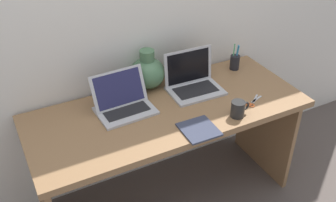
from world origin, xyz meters
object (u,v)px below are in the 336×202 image
at_px(scissors, 252,103).
at_px(green_vase, 148,72).
at_px(notebook_stack, 199,129).
at_px(coffee_mug, 238,109).
at_px(laptop_left, 123,101).
at_px(laptop_right, 192,79).
at_px(pen_cup, 235,62).

bearing_deg(scissors, green_vase, 135.53).
distance_m(green_vase, scissors, 0.66).
xyz_separation_m(notebook_stack, coffee_mug, (0.26, 0.01, 0.04)).
xyz_separation_m(laptop_left, notebook_stack, (0.28, -0.37, -0.05)).
distance_m(laptop_right, coffee_mug, 0.38).
bearing_deg(coffee_mug, scissors, 22.84).
height_order(laptop_right, pen_cup, laptop_right).
relative_size(notebook_stack, scissors, 1.37).
height_order(green_vase, scissors, green_vase).
relative_size(green_vase, scissors, 1.75).
xyz_separation_m(laptop_left, scissors, (0.70, -0.30, -0.05)).
distance_m(laptop_left, notebook_stack, 0.47).
distance_m(laptop_left, coffee_mug, 0.65).
bearing_deg(notebook_stack, pen_cup, 40.05).
height_order(laptop_left, laptop_right, laptop_right).
bearing_deg(pen_cup, scissors, -110.83).
bearing_deg(coffee_mug, green_vase, 120.93).
distance_m(laptop_left, laptop_right, 0.47).
bearing_deg(scissors, notebook_stack, -169.21).
relative_size(coffee_mug, scissors, 0.82).
bearing_deg(coffee_mug, laptop_left, 146.61).
distance_m(green_vase, coffee_mug, 0.61).
bearing_deg(scissors, pen_cup, 69.17).
bearing_deg(coffee_mug, laptop_right, 101.87).
distance_m(notebook_stack, coffee_mug, 0.27).
relative_size(laptop_left, notebook_stack, 1.69).
xyz_separation_m(notebook_stack, scissors, (0.42, 0.08, -0.00)).
distance_m(laptop_left, green_vase, 0.29).
xyz_separation_m(laptop_left, laptop_right, (0.47, 0.01, 0.01)).
bearing_deg(scissors, laptop_right, 126.82).
relative_size(notebook_stack, pen_cup, 1.08).
relative_size(laptop_left, green_vase, 1.32).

